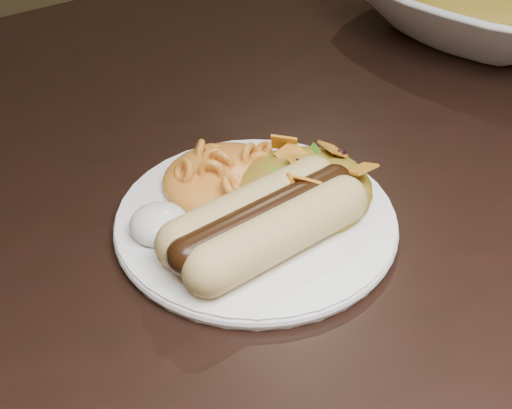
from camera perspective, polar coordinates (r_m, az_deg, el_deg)
table at (r=0.59m, az=-4.54°, el=-8.85°), size 1.60×0.90×0.75m
plate at (r=0.52m, az=0.00°, el=-1.33°), size 0.24×0.24×0.01m
hotdog at (r=0.48m, az=0.74°, el=-1.26°), size 0.13×0.07×0.03m
mac_and_cheese at (r=0.54m, az=-2.70°, el=3.40°), size 0.11×0.11×0.04m
sour_cream at (r=0.50m, az=-7.79°, el=-1.15°), size 0.05×0.05×0.03m
taco_salad at (r=0.52m, az=3.84°, el=2.13°), size 0.11×0.10×0.05m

